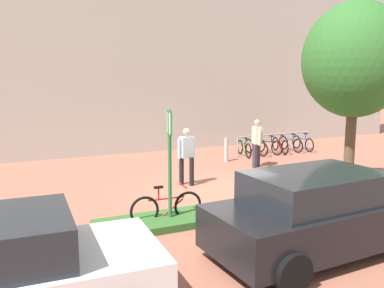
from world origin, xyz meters
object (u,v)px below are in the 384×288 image
object	(u,v)px
parking_sign_post	(170,151)
person_shirt_white	(257,140)
bollard_steel	(226,150)
car_black_suv	(320,213)
tree_sidewalk	(355,61)
bike_at_sign	(167,207)
person_casual_tan	(187,153)
bike_rack_cluster	(274,145)

from	to	relation	value
parking_sign_post	person_shirt_white	xyz separation A→B (m)	(4.96, 4.11, -0.67)
bollard_steel	car_black_suv	bearing A→B (deg)	-107.60
parking_sign_post	person_shirt_white	distance (m)	6.48
bollard_steel	tree_sidewalk	bearing A→B (deg)	-80.33
tree_sidewalk	bike_at_sign	world-z (taller)	tree_sidewalk
person_casual_tan	car_black_suv	distance (m)	5.44
bike_at_sign	bike_rack_cluster	size ratio (longest dim) A/B	0.45
parking_sign_post	bike_rack_cluster	distance (m)	9.52
tree_sidewalk	parking_sign_post	world-z (taller)	tree_sidewalk
car_black_suv	tree_sidewalk	bearing A→B (deg)	38.39
person_shirt_white	tree_sidewalk	bearing A→B (deg)	-84.16
bike_at_sign	person_casual_tan	bearing A→B (deg)	58.29
tree_sidewalk	bike_at_sign	distance (m)	6.33
tree_sidewalk	car_black_suv	bearing A→B (deg)	-141.61
parking_sign_post	person_casual_tan	bearing A→B (deg)	59.85
bike_rack_cluster	bike_at_sign	bearing A→B (deg)	-140.25
bollard_steel	person_shirt_white	world-z (taller)	person_shirt_white
person_shirt_white	car_black_suv	bearing A→B (deg)	-114.44
car_black_suv	bollard_steel	bearing A→B (deg)	72.40
parking_sign_post	tree_sidewalk	bearing A→B (deg)	1.77
bike_at_sign	bollard_steel	world-z (taller)	bollard_steel
person_shirt_white	person_casual_tan	xyz separation A→B (m)	(-3.29, -1.23, 0.00)
car_black_suv	bike_at_sign	bearing A→B (deg)	126.52
bike_rack_cluster	parking_sign_post	bearing A→B (deg)	-139.58
tree_sidewalk	person_shirt_white	bearing A→B (deg)	95.84
tree_sidewalk	parking_sign_post	size ratio (longest dim) A/B	2.05
parking_sign_post	person_shirt_white	world-z (taller)	parking_sign_post
bollard_steel	person_shirt_white	bearing A→B (deg)	-69.55
tree_sidewalk	person_casual_tan	distance (m)	5.30
bike_rack_cluster	car_black_suv	world-z (taller)	car_black_suv
bike_rack_cluster	bollard_steel	size ratio (longest dim) A/B	4.17
parking_sign_post	bike_at_sign	distance (m)	1.31
bollard_steel	person_shirt_white	distance (m)	1.51
car_black_suv	person_shirt_white	bearing A→B (deg)	65.56
parking_sign_post	bike_rack_cluster	world-z (taller)	parking_sign_post
bollard_steel	person_shirt_white	size ratio (longest dim) A/B	0.52
tree_sidewalk	car_black_suv	size ratio (longest dim) A/B	1.18
bike_rack_cluster	car_black_suv	size ratio (longest dim) A/B	0.86
bike_at_sign	car_black_suv	world-z (taller)	car_black_suv
parking_sign_post	bike_at_sign	size ratio (longest dim) A/B	1.50
tree_sidewalk	bike_rack_cluster	bearing A→B (deg)	73.04
bike_at_sign	person_casual_tan	xyz separation A→B (m)	(1.71, 2.77, 0.63)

